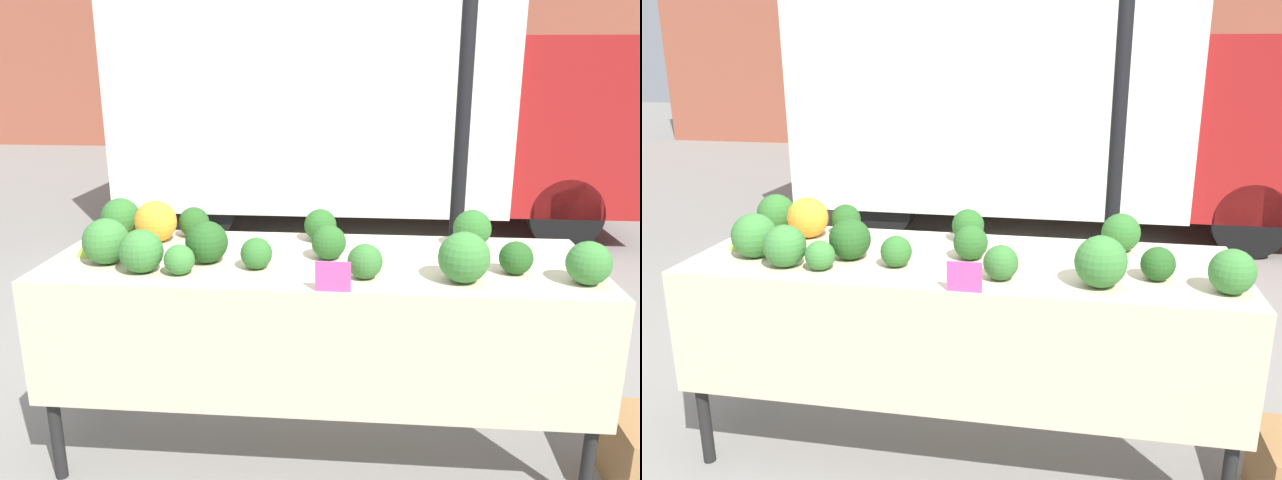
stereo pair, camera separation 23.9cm
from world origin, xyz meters
TOP-DOWN VIEW (x-y plane):
  - ground_plane at (0.00, 0.00)m, footprint 40.00×40.00m
  - tent_pole at (0.62, 0.58)m, footprint 0.07×0.07m
  - parked_truck at (0.07, 4.03)m, footprint 4.90×2.06m
  - market_table at (0.00, -0.07)m, footprint 2.21×0.77m
  - orange_cauliflower at (-0.75, 0.18)m, footprint 0.19×0.19m
  - romanesco_head at (-0.96, -0.03)m, footprint 0.12×0.12m
  - broccoli_head_0 at (0.19, -0.22)m, footprint 0.13×0.13m
  - broccoli_head_1 at (-0.24, -0.15)m, footprint 0.12×0.12m
  - broccoli_head_2 at (1.00, -0.21)m, footprint 0.16×0.16m
  - broccoli_head_3 at (0.55, -0.23)m, footprint 0.19×0.19m
  - broccoli_head_4 at (-0.94, 0.26)m, footprint 0.18×0.18m
  - broccoli_head_5 at (-0.02, 0.26)m, footprint 0.15×0.15m
  - broccoli_head_6 at (-0.84, -0.13)m, footprint 0.18×0.18m
  - broccoli_head_7 at (-0.61, 0.28)m, footprint 0.14×0.14m
  - broccoli_head_8 at (0.04, -0.00)m, footprint 0.14×0.14m
  - broccoli_head_9 at (0.64, 0.23)m, footprint 0.16×0.16m
  - broccoli_head_10 at (-0.45, -0.09)m, footprint 0.17×0.17m
  - broccoli_head_11 at (-0.51, -0.24)m, footprint 0.12×0.12m
  - broccoli_head_12 at (-0.67, -0.23)m, footprint 0.17×0.17m
  - broccoli_head_13 at (0.76, -0.12)m, footprint 0.13×0.13m
  - price_sign at (0.08, -0.37)m, footprint 0.13×0.01m

SIDE VIEW (x-z plane):
  - ground_plane at x=0.00m, z-range 0.00..0.00m
  - market_table at x=0.00m, z-range 0.33..1.20m
  - romanesco_head at x=-0.96m, z-range 0.88..0.97m
  - price_sign at x=0.08m, z-range 0.88..0.99m
  - broccoli_head_11 at x=-0.51m, z-range 0.88..0.99m
  - broccoli_head_1 at x=-0.24m, z-range 0.88..1.00m
  - broccoli_head_13 at x=0.76m, z-range 0.88..1.00m
  - broccoli_head_0 at x=0.19m, z-range 0.88..1.01m
  - broccoli_head_7 at x=-0.61m, z-range 0.88..1.01m
  - broccoli_head_8 at x=0.04m, z-range 0.88..1.02m
  - broccoli_head_5 at x=-0.02m, z-range 0.88..1.02m
  - broccoli_head_2 at x=1.00m, z-range 0.88..1.04m
  - broccoli_head_9 at x=0.64m, z-range 0.88..1.04m
  - broccoli_head_12 at x=-0.67m, z-range 0.88..1.04m
  - broccoli_head_10 at x=-0.45m, z-range 0.88..1.05m
  - broccoli_head_4 at x=-0.94m, z-range 0.88..1.05m
  - broccoli_head_6 at x=-0.84m, z-range 0.88..1.06m
  - orange_cauliflower at x=-0.75m, z-range 0.88..1.06m
  - broccoli_head_3 at x=0.55m, z-range 0.88..1.06m
  - tent_pole at x=0.62m, z-range 0.00..2.30m
  - parked_truck at x=0.07m, z-range 0.07..2.53m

